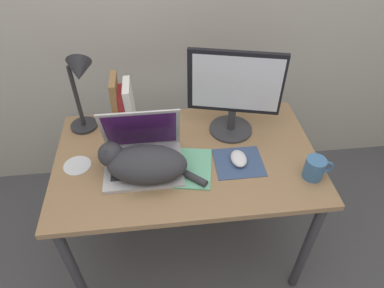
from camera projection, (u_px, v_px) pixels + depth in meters
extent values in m
cube|color=#93704C|center=(186.00, 158.00, 1.56)|extent=(1.18, 0.71, 0.03)
cylinder|color=#38383D|center=(75.00, 272.00, 1.53)|extent=(0.04, 0.04, 0.70)
cylinder|color=#38383D|center=(307.00, 248.00, 1.62)|extent=(0.04, 0.04, 0.70)
cylinder|color=#38383D|center=(89.00, 173.00, 1.98)|extent=(0.04, 0.04, 0.70)
cylinder|color=#38383D|center=(270.00, 158.00, 2.07)|extent=(0.04, 0.04, 0.70)
cube|color=#B7B7BC|center=(144.00, 166.00, 1.49)|extent=(0.34, 0.27, 0.02)
cube|color=#28282D|center=(144.00, 166.00, 1.47)|extent=(0.27, 0.14, 0.00)
cube|color=#B7B7BC|center=(141.00, 129.00, 1.46)|extent=(0.34, 0.10, 0.26)
cube|color=#421956|center=(141.00, 130.00, 1.46)|extent=(0.30, 0.09, 0.22)
ellipsoid|color=#333338|center=(147.00, 164.00, 1.40)|extent=(0.35, 0.23, 0.14)
sphere|color=#333338|center=(111.00, 154.00, 1.41)|extent=(0.11, 0.11, 0.11)
cone|color=#333338|center=(108.00, 142.00, 1.40)|extent=(0.04, 0.04, 0.03)
cone|color=#333338|center=(106.00, 152.00, 1.36)|extent=(0.04, 0.04, 0.03)
cylinder|color=#333338|center=(192.00, 177.00, 1.43)|extent=(0.13, 0.12, 0.03)
cylinder|color=#333338|center=(231.00, 129.00, 1.68)|extent=(0.21, 0.21, 0.01)
cylinder|color=#333338|center=(232.00, 119.00, 1.64)|extent=(0.04, 0.04, 0.11)
cube|color=black|center=(235.00, 83.00, 1.50)|extent=(0.41, 0.12, 0.30)
cube|color=silver|center=(236.00, 84.00, 1.49)|extent=(0.38, 0.10, 0.26)
cube|color=#384C75|center=(239.00, 162.00, 1.51)|extent=(0.21, 0.19, 0.00)
ellipsoid|color=silver|center=(239.00, 158.00, 1.50)|extent=(0.07, 0.10, 0.03)
cube|color=olive|center=(116.00, 102.00, 1.63)|extent=(0.03, 0.15, 0.26)
cube|color=maroon|center=(123.00, 108.00, 1.66)|extent=(0.04, 0.14, 0.19)
cube|color=white|center=(129.00, 104.00, 1.65)|extent=(0.04, 0.16, 0.22)
cylinder|color=#28282D|center=(84.00, 125.00, 1.70)|extent=(0.13, 0.13, 0.01)
cylinder|color=#28282D|center=(77.00, 97.00, 1.58)|extent=(0.02, 0.02, 0.32)
cone|color=#28282D|center=(79.00, 70.00, 1.45)|extent=(0.11, 0.13, 0.14)
cube|color=#6BBC93|center=(187.00, 168.00, 1.48)|extent=(0.24, 0.27, 0.01)
cylinder|color=teal|center=(314.00, 168.00, 1.42)|extent=(0.08, 0.08, 0.10)
torus|color=teal|center=(326.00, 167.00, 1.42)|extent=(0.06, 0.01, 0.06)
cylinder|color=silver|center=(77.00, 165.00, 1.50)|extent=(0.12, 0.12, 0.00)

